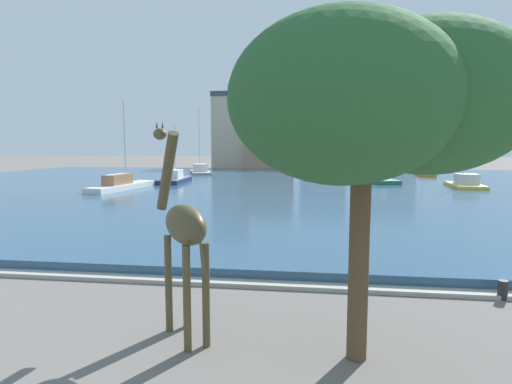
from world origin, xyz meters
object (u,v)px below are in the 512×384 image
(giraffe_statue, at_px, (183,228))
(shade_tree, at_px, (371,96))
(sailboat_navy, at_px, (176,180))
(sailboat_orange, at_px, (422,175))
(sailboat_green, at_px, (368,179))
(sailboat_white, at_px, (126,186))
(sailboat_yellow, at_px, (464,185))
(sailboat_grey, at_px, (200,172))
(mooring_bollard, at_px, (503,290))

(giraffe_statue, bearing_deg, shade_tree, -10.20)
(shade_tree, bearing_deg, sailboat_navy, 114.05)
(giraffe_statue, distance_m, sailboat_orange, 48.17)
(sailboat_green, height_order, sailboat_white, sailboat_white)
(sailboat_navy, distance_m, sailboat_yellow, 26.36)
(sailboat_navy, height_order, sailboat_grey, sailboat_grey)
(sailboat_navy, relative_size, sailboat_green, 0.72)
(sailboat_grey, bearing_deg, giraffe_statue, -74.97)
(giraffe_statue, xyz_separation_m, sailboat_yellow, (15.57, 30.28, -1.78))
(sailboat_grey, height_order, sailboat_yellow, sailboat_grey)
(sailboat_orange, relative_size, sailboat_white, 0.93)
(mooring_bollard, bearing_deg, sailboat_green, 88.93)
(giraffe_statue, bearing_deg, sailboat_green, 77.15)
(sailboat_grey, bearing_deg, sailboat_white, -92.03)
(sailboat_orange, bearing_deg, mooring_bollard, -101.13)
(shade_tree, bearing_deg, sailboat_white, 122.74)
(sailboat_orange, bearing_deg, sailboat_white, -144.14)
(sailboat_navy, xyz_separation_m, sailboat_white, (-2.01, -6.69, 0.02))
(sailboat_yellow, bearing_deg, mooring_bollard, -106.55)
(sailboat_orange, bearing_deg, sailboat_green, -127.84)
(sailboat_green, distance_m, sailboat_yellow, 9.12)
(mooring_bollard, bearing_deg, sailboat_white, 133.11)
(sailboat_yellow, bearing_deg, sailboat_grey, 152.04)
(sailboat_navy, xyz_separation_m, sailboat_yellow, (26.33, -1.19, -0.03))
(mooring_bollard, bearing_deg, sailboat_orange, 78.87)
(sailboat_grey, xyz_separation_m, shade_tree, (15.63, -45.59, 4.27))
(sailboat_white, bearing_deg, shade_tree, -57.26)
(sailboat_orange, height_order, mooring_bollard, sailboat_orange)
(giraffe_statue, height_order, sailboat_green, sailboat_green)
(sailboat_green, distance_m, shade_tree, 36.68)
(sailboat_grey, xyz_separation_m, mooring_bollard, (19.56, -41.83, -0.27))
(sailboat_grey, relative_size, shade_tree, 1.51)
(sailboat_green, bearing_deg, mooring_bollard, -91.07)
(sailboat_grey, height_order, shade_tree, sailboat_grey)
(mooring_bollard, bearing_deg, sailboat_grey, 115.07)
(sailboat_green, relative_size, sailboat_yellow, 1.37)
(sailboat_white, bearing_deg, sailboat_orange, 35.86)
(sailboat_navy, distance_m, sailboat_green, 19.30)
(mooring_bollard, bearing_deg, giraffe_statue, -157.38)
(sailboat_navy, height_order, shade_tree, shade_tree)
(sailboat_green, bearing_deg, sailboat_navy, -167.90)
(sailboat_navy, relative_size, mooring_bollard, 14.13)
(sailboat_grey, height_order, sailboat_orange, sailboat_grey)
(sailboat_green, xyz_separation_m, mooring_bollard, (-0.60, -32.39, -0.33))
(sailboat_grey, bearing_deg, sailboat_orange, 1.05)
(sailboat_grey, xyz_separation_m, sailboat_yellow, (27.63, -14.67, -0.01))
(sailboat_grey, relative_size, sailboat_white, 1.00)
(shade_tree, bearing_deg, giraffe_statue, 169.80)
(sailboat_yellow, height_order, shade_tree, sailboat_yellow)
(sailboat_navy, bearing_deg, shade_tree, -65.95)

